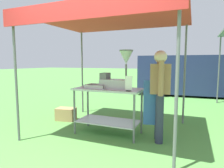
{
  "coord_description": "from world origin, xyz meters",
  "views": [
    {
      "loc": [
        1.44,
        -2.36,
        1.4
      ],
      "look_at": [
        -0.08,
        1.28,
        0.97
      ],
      "focal_mm": 31.3,
      "sensor_mm": 36.0,
      "label": 1
    }
  ],
  "objects_px": {
    "donut_cart": "(108,101)",
    "van_navy": "(198,75)",
    "donut_fryer": "(118,75)",
    "supply_crate": "(66,114)",
    "donut_tray": "(97,87)",
    "menu_sign": "(129,85)",
    "vendor": "(159,91)",
    "stall_canopy": "(110,21)"
  },
  "relations": [
    {
      "from": "donut_cart",
      "to": "van_navy",
      "type": "relative_size",
      "value": 0.26
    },
    {
      "from": "donut_fryer",
      "to": "supply_crate",
      "type": "height_order",
      "value": "donut_fryer"
    },
    {
      "from": "donut_tray",
      "to": "menu_sign",
      "type": "relative_size",
      "value": 1.65
    },
    {
      "from": "supply_crate",
      "to": "vendor",
      "type": "bearing_deg",
      "value": -10.17
    },
    {
      "from": "stall_canopy",
      "to": "vendor",
      "type": "distance_m",
      "value": 1.62
    },
    {
      "from": "stall_canopy",
      "to": "menu_sign",
      "type": "height_order",
      "value": "stall_canopy"
    },
    {
      "from": "donut_fryer",
      "to": "donut_cart",
      "type": "bearing_deg",
      "value": -176.05
    },
    {
      "from": "van_navy",
      "to": "menu_sign",
      "type": "bearing_deg",
      "value": -101.49
    },
    {
      "from": "supply_crate",
      "to": "donut_tray",
      "type": "bearing_deg",
      "value": -22.76
    },
    {
      "from": "van_navy",
      "to": "donut_cart",
      "type": "bearing_deg",
      "value": -106.44
    },
    {
      "from": "stall_canopy",
      "to": "supply_crate",
      "type": "bearing_deg",
      "value": 166.23
    },
    {
      "from": "stall_canopy",
      "to": "donut_cart",
      "type": "distance_m",
      "value": 1.55
    },
    {
      "from": "menu_sign",
      "to": "stall_canopy",
      "type": "bearing_deg",
      "value": 147.74
    },
    {
      "from": "donut_tray",
      "to": "vendor",
      "type": "bearing_deg",
      "value": 2.33
    },
    {
      "from": "stall_canopy",
      "to": "menu_sign",
      "type": "relative_size",
      "value": 10.82
    },
    {
      "from": "stall_canopy",
      "to": "donut_cart",
      "type": "bearing_deg",
      "value": -90.0
    },
    {
      "from": "donut_tray",
      "to": "van_navy",
      "type": "distance_m",
      "value": 6.11
    },
    {
      "from": "stall_canopy",
      "to": "donut_cart",
      "type": "height_order",
      "value": "stall_canopy"
    },
    {
      "from": "donut_cart",
      "to": "donut_tray",
      "type": "relative_size",
      "value": 2.99
    },
    {
      "from": "donut_tray",
      "to": "menu_sign",
      "type": "distance_m",
      "value": 0.73
    },
    {
      "from": "menu_sign",
      "to": "supply_crate",
      "type": "xyz_separation_m",
      "value": [
        -1.8,
        0.63,
        -0.87
      ]
    },
    {
      "from": "donut_fryer",
      "to": "supply_crate",
      "type": "xyz_separation_m",
      "value": [
        -1.51,
        0.41,
        -1.02
      ]
    },
    {
      "from": "stall_canopy",
      "to": "menu_sign",
      "type": "xyz_separation_m",
      "value": [
        0.49,
        -0.31,
        -1.18
      ]
    },
    {
      "from": "donut_cart",
      "to": "donut_fryer",
      "type": "relative_size",
      "value": 1.8
    },
    {
      "from": "van_navy",
      "to": "donut_fryer",
      "type": "bearing_deg",
      "value": -104.64
    },
    {
      "from": "donut_cart",
      "to": "donut_fryer",
      "type": "distance_m",
      "value": 0.56
    },
    {
      "from": "donut_tray",
      "to": "donut_fryer",
      "type": "relative_size",
      "value": 0.6
    },
    {
      "from": "supply_crate",
      "to": "van_navy",
      "type": "bearing_deg",
      "value": 60.58
    },
    {
      "from": "donut_tray",
      "to": "van_navy",
      "type": "relative_size",
      "value": 0.09
    },
    {
      "from": "stall_canopy",
      "to": "vendor",
      "type": "bearing_deg",
      "value": -5.24
    },
    {
      "from": "stall_canopy",
      "to": "vendor",
      "type": "xyz_separation_m",
      "value": [
        0.98,
        -0.09,
        -1.29
      ]
    },
    {
      "from": "supply_crate",
      "to": "donut_cart",
      "type": "bearing_deg",
      "value": -17.72
    },
    {
      "from": "donut_cart",
      "to": "van_navy",
      "type": "bearing_deg",
      "value": 73.56
    },
    {
      "from": "donut_cart",
      "to": "vendor",
      "type": "xyz_separation_m",
      "value": [
        0.98,
        0.01,
        0.25
      ]
    },
    {
      "from": "donut_tray",
      "to": "van_navy",
      "type": "xyz_separation_m",
      "value": [
        1.92,
        5.8,
        -0.05
      ]
    },
    {
      "from": "donut_fryer",
      "to": "menu_sign",
      "type": "relative_size",
      "value": 2.74
    },
    {
      "from": "donut_tray",
      "to": "vendor",
      "type": "relative_size",
      "value": 0.27
    },
    {
      "from": "donut_tray",
      "to": "donut_cart",
      "type": "bearing_deg",
      "value": 10.73
    },
    {
      "from": "donut_fryer",
      "to": "donut_tray",
      "type": "bearing_deg",
      "value": -172.49
    },
    {
      "from": "menu_sign",
      "to": "supply_crate",
      "type": "distance_m",
      "value": 2.09
    },
    {
      "from": "donut_tray",
      "to": "donut_fryer",
      "type": "xyz_separation_m",
      "value": [
        0.41,
        0.05,
        0.25
      ]
    },
    {
      "from": "donut_fryer",
      "to": "menu_sign",
      "type": "height_order",
      "value": "donut_fryer"
    }
  ]
}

